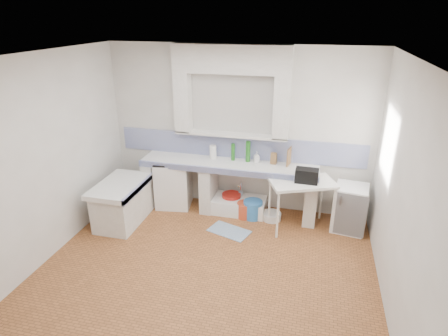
% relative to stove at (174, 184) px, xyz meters
% --- Properties ---
extents(floor, '(4.50, 4.50, 0.00)m').
position_rel_stove_xyz_m(floor, '(1.10, -1.68, -0.41)').
color(floor, '#99592E').
rests_on(floor, ground).
extents(ceiling, '(4.50, 4.50, 0.00)m').
position_rel_stove_xyz_m(ceiling, '(1.10, -1.68, 2.39)').
color(ceiling, silver).
rests_on(ceiling, ground).
extents(wall_back, '(4.50, 0.00, 4.50)m').
position_rel_stove_xyz_m(wall_back, '(1.10, 0.32, 0.99)').
color(wall_back, silver).
rests_on(wall_back, ground).
extents(wall_front, '(4.50, 0.00, 4.50)m').
position_rel_stove_xyz_m(wall_front, '(1.10, -3.68, 0.99)').
color(wall_front, silver).
rests_on(wall_front, ground).
extents(wall_left, '(0.00, 4.50, 4.50)m').
position_rel_stove_xyz_m(wall_left, '(-1.15, -1.68, 0.99)').
color(wall_left, silver).
rests_on(wall_left, ground).
extents(wall_right, '(0.00, 4.50, 4.50)m').
position_rel_stove_xyz_m(wall_right, '(3.35, -1.68, 0.99)').
color(wall_right, silver).
rests_on(wall_right, ground).
extents(alcove_mass, '(1.90, 0.25, 0.45)m').
position_rel_stove_xyz_m(alcove_mass, '(1.00, 0.19, 2.16)').
color(alcove_mass, silver).
rests_on(alcove_mass, ground).
extents(window_frame, '(0.35, 0.86, 1.06)m').
position_rel_stove_xyz_m(window_frame, '(3.52, -0.48, 1.19)').
color(window_frame, '#332110').
rests_on(window_frame, ground).
extents(lace_valance, '(0.01, 0.84, 0.24)m').
position_rel_stove_xyz_m(lace_valance, '(3.38, -0.48, 1.57)').
color(lace_valance, white).
rests_on(lace_valance, ground).
extents(counter_slab, '(3.00, 0.60, 0.08)m').
position_rel_stove_xyz_m(counter_slab, '(1.00, 0.02, 0.45)').
color(counter_slab, white).
rests_on(counter_slab, ground).
extents(counter_lip, '(3.00, 0.04, 0.10)m').
position_rel_stove_xyz_m(counter_lip, '(1.00, -0.26, 0.45)').
color(counter_lip, navy).
rests_on(counter_lip, ground).
extents(counter_pier_left, '(0.20, 0.55, 0.82)m').
position_rel_stove_xyz_m(counter_pier_left, '(-0.40, 0.02, -0.00)').
color(counter_pier_left, silver).
rests_on(counter_pier_left, ground).
extents(counter_pier_mid, '(0.20, 0.55, 0.82)m').
position_rel_stove_xyz_m(counter_pier_mid, '(0.65, 0.02, -0.00)').
color(counter_pier_mid, silver).
rests_on(counter_pier_mid, ground).
extents(counter_pier_right, '(0.20, 0.55, 0.82)m').
position_rel_stove_xyz_m(counter_pier_right, '(2.40, 0.02, -0.00)').
color(counter_pier_right, silver).
rests_on(counter_pier_right, ground).
extents(peninsula_top, '(0.70, 1.10, 0.08)m').
position_rel_stove_xyz_m(peninsula_top, '(-0.60, -0.78, 0.25)').
color(peninsula_top, white).
rests_on(peninsula_top, ground).
extents(peninsula_base, '(0.60, 1.00, 0.62)m').
position_rel_stove_xyz_m(peninsula_base, '(-0.60, -0.78, -0.10)').
color(peninsula_base, silver).
rests_on(peninsula_base, ground).
extents(peninsula_lip, '(0.04, 1.10, 0.10)m').
position_rel_stove_xyz_m(peninsula_lip, '(-0.27, -0.78, 0.25)').
color(peninsula_lip, navy).
rests_on(peninsula_lip, ground).
extents(backsplash, '(4.27, 0.03, 0.40)m').
position_rel_stove_xyz_m(backsplash, '(1.10, 0.30, 0.69)').
color(backsplash, navy).
rests_on(backsplash, ground).
extents(stove, '(0.66, 0.65, 0.83)m').
position_rel_stove_xyz_m(stove, '(0.00, 0.00, 0.00)').
color(stove, white).
rests_on(stove, ground).
extents(sink, '(0.94, 0.51, 0.23)m').
position_rel_stove_xyz_m(sink, '(1.18, 0.01, -0.30)').
color(sink, white).
rests_on(sink, ground).
extents(side_table, '(1.13, 0.90, 0.04)m').
position_rel_stove_xyz_m(side_table, '(2.25, -0.27, -0.00)').
color(side_table, white).
rests_on(side_table, ground).
extents(fridge, '(0.55, 0.55, 0.75)m').
position_rel_stove_xyz_m(fridge, '(3.01, -0.12, -0.04)').
color(fridge, white).
rests_on(fridge, ground).
extents(bucket_red, '(0.41, 0.41, 0.31)m').
position_rel_stove_xyz_m(bucket_red, '(1.05, 0.05, -0.26)').
color(bucket_red, '#B51C14').
rests_on(bucket_red, ground).
extents(bucket_orange, '(0.32, 0.32, 0.26)m').
position_rel_stove_xyz_m(bucket_orange, '(1.33, -0.14, -0.28)').
color(bucket_orange, '#CB4624').
rests_on(bucket_orange, ground).
extents(bucket_blue, '(0.43, 0.43, 0.30)m').
position_rel_stove_xyz_m(bucket_blue, '(1.46, -0.12, -0.26)').
color(bucket_blue, '#3077C4').
rests_on(bucket_blue, ground).
extents(basin_white, '(0.37, 0.37, 0.12)m').
position_rel_stove_xyz_m(basin_white, '(1.79, -0.12, -0.35)').
color(basin_white, white).
rests_on(basin_white, ground).
extents(water_bottle_a, '(0.09, 0.09, 0.28)m').
position_rel_stove_xyz_m(water_bottle_a, '(1.02, 0.17, -0.27)').
color(water_bottle_a, silver).
rests_on(water_bottle_a, ground).
extents(water_bottle_b, '(0.09, 0.09, 0.31)m').
position_rel_stove_xyz_m(water_bottle_b, '(1.19, 0.16, -0.26)').
color(water_bottle_b, silver).
rests_on(water_bottle_b, ground).
extents(black_bag, '(0.35, 0.21, 0.22)m').
position_rel_stove_xyz_m(black_bag, '(2.30, -0.28, 0.52)').
color(black_bag, black).
rests_on(black_bag, side_table).
extents(green_bottle_a, '(0.07, 0.07, 0.29)m').
position_rel_stove_xyz_m(green_bottle_a, '(1.04, 0.17, 0.63)').
color(green_bottle_a, '#206A1C').
rests_on(green_bottle_a, counter_slab).
extents(green_bottle_b, '(0.08, 0.08, 0.36)m').
position_rel_stove_xyz_m(green_bottle_b, '(1.30, 0.17, 0.66)').
color(green_bottle_b, '#206A1C').
rests_on(green_bottle_b, counter_slab).
extents(knife_block, '(0.10, 0.09, 0.19)m').
position_rel_stove_xyz_m(knife_block, '(1.74, 0.17, 0.58)').
color(knife_block, olive).
rests_on(knife_block, counter_slab).
extents(cutting_board, '(0.06, 0.22, 0.30)m').
position_rel_stove_xyz_m(cutting_board, '(1.99, 0.17, 0.63)').
color(cutting_board, olive).
rests_on(cutting_board, counter_slab).
extents(paper_towel, '(0.13, 0.13, 0.23)m').
position_rel_stove_xyz_m(paper_towel, '(0.69, 0.17, 0.60)').
color(paper_towel, white).
rests_on(paper_towel, counter_slab).
extents(soap_bottle, '(0.11, 0.11, 0.19)m').
position_rel_stove_xyz_m(soap_bottle, '(1.45, 0.17, 0.58)').
color(soap_bottle, white).
rests_on(soap_bottle, counter_slab).
extents(rug, '(0.73, 0.55, 0.01)m').
position_rel_stove_xyz_m(rug, '(1.18, -0.66, -0.41)').
color(rug, '#2D5989').
rests_on(rug, ground).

